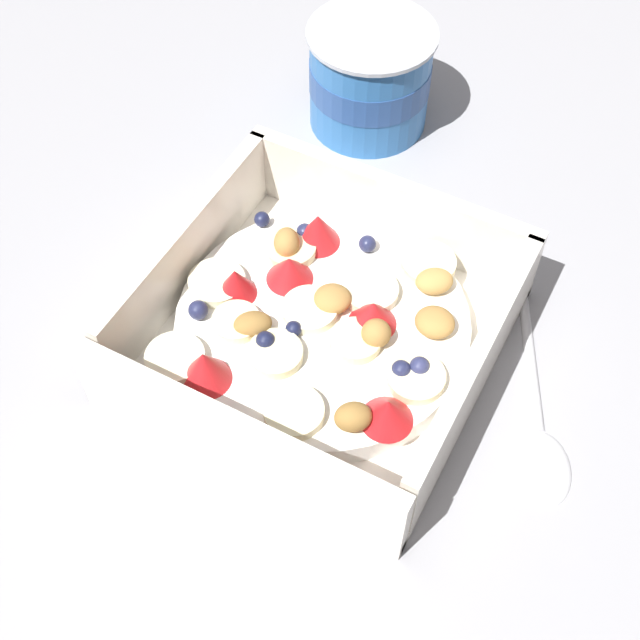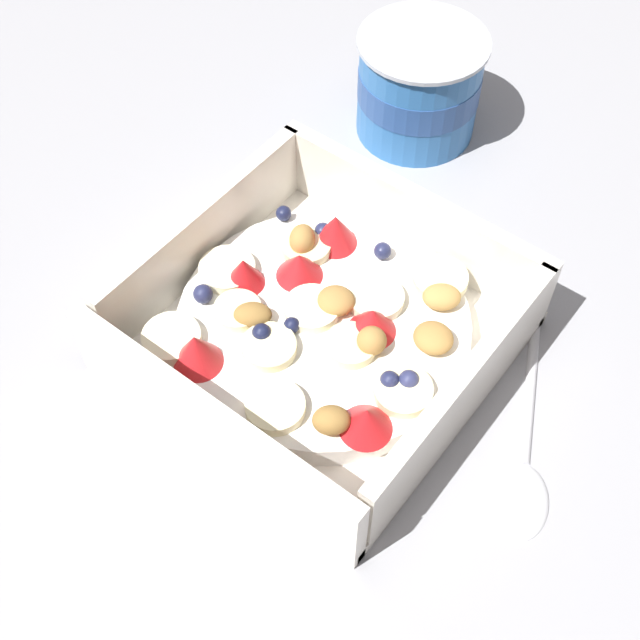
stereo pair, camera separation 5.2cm
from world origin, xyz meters
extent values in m
plane|color=#9E9EA3|center=(0.00, 0.00, 0.00)|extent=(2.40, 2.40, 0.00)
cube|color=white|center=(-0.02, 0.00, 0.01)|extent=(0.21, 0.21, 0.01)
cube|color=white|center=(-0.02, -0.10, 0.03)|extent=(0.21, 0.01, 0.06)
cube|color=white|center=(-0.02, 0.09, 0.03)|extent=(0.21, 0.01, 0.06)
cube|color=white|center=(-0.12, 0.00, 0.03)|extent=(0.01, 0.19, 0.06)
cube|color=white|center=(0.08, 0.00, 0.03)|extent=(0.01, 0.19, 0.06)
cylinder|color=white|center=(-0.02, 0.00, 0.02)|extent=(0.18, 0.18, 0.02)
cylinder|color=beige|center=(0.02, 0.07, 0.03)|extent=(0.05, 0.05, 0.01)
cylinder|color=beige|center=(-0.06, 0.04, 0.03)|extent=(0.05, 0.05, 0.01)
cylinder|color=#F7EFC6|center=(-0.03, 0.00, 0.03)|extent=(0.04, 0.04, 0.01)
cylinder|color=#F4EAB7|center=(-0.06, -0.03, 0.03)|extent=(0.04, 0.04, 0.01)
cylinder|color=#F4EAB7|center=(0.00, -0.07, 0.03)|extent=(0.05, 0.05, 0.01)
cylinder|color=#F7EFC6|center=(0.00, 0.03, 0.03)|extent=(0.05, 0.05, 0.01)
cylinder|color=beige|center=(0.05, -0.01, 0.03)|extent=(0.04, 0.04, 0.01)
cylinder|color=#F7EFC6|center=(-0.08, -0.07, 0.03)|extent=(0.04, 0.04, 0.01)
cylinder|color=beige|center=(-0.03, -0.04, 0.03)|extent=(0.05, 0.05, 0.01)
cylinder|color=#F7EFC6|center=(-0.09, -0.01, 0.03)|extent=(0.05, 0.05, 0.01)
cylinder|color=beige|center=(0.01, -0.01, 0.03)|extent=(0.04, 0.04, 0.01)
cone|color=red|center=(-0.05, 0.02, 0.04)|extent=(0.03, 0.03, 0.02)
cone|color=red|center=(0.05, -0.05, 0.04)|extent=(0.03, 0.03, 0.02)
cone|color=red|center=(-0.06, -0.07, 0.04)|extent=(0.04, 0.04, 0.03)
cone|color=red|center=(-0.05, 0.05, 0.04)|extent=(0.03, 0.03, 0.02)
cone|color=red|center=(-0.07, -0.01, 0.04)|extent=(0.03, 0.03, 0.02)
cone|color=red|center=(0.01, 0.01, 0.04)|extent=(0.04, 0.04, 0.02)
sphere|color=#23284C|center=(-0.02, 0.06, 0.03)|extent=(0.01, 0.01, 0.01)
sphere|color=#191E3D|center=(-0.02, 0.01, 0.03)|extent=(0.01, 0.01, 0.01)
sphere|color=#23284C|center=(-0.09, -0.03, 0.03)|extent=(0.01, 0.01, 0.01)
sphere|color=#23284C|center=(0.04, -0.01, 0.03)|extent=(0.01, 0.01, 0.01)
sphere|color=#191E3D|center=(-0.03, -0.02, 0.03)|extent=(0.01, 0.01, 0.01)
sphere|color=navy|center=(0.05, -0.01, 0.03)|extent=(0.01, 0.01, 0.01)
sphere|color=#23284C|center=(-0.06, 0.05, 0.03)|extent=(0.01, 0.01, 0.01)
sphere|color=#191E3D|center=(-0.04, -0.03, 0.03)|extent=(0.01, 0.01, 0.01)
sphere|color=#191E3D|center=(-0.09, 0.05, 0.03)|extent=(0.01, 0.01, 0.01)
ellipsoid|color=#AD7F42|center=(-0.02, 0.01, 0.03)|extent=(0.03, 0.03, 0.01)
ellipsoid|color=#AD7F42|center=(-0.06, 0.04, 0.04)|extent=(0.02, 0.03, 0.02)
ellipsoid|color=olive|center=(0.03, -0.06, 0.04)|extent=(0.03, 0.03, 0.02)
ellipsoid|color=#AD7F42|center=(0.02, 0.00, 0.04)|extent=(0.02, 0.02, 0.02)
ellipsoid|color=#AD7F42|center=(0.05, 0.03, 0.03)|extent=(0.03, 0.03, 0.01)
ellipsoid|color=tan|center=(0.03, 0.05, 0.03)|extent=(0.03, 0.03, 0.01)
ellipsoid|color=olive|center=(-0.05, -0.03, 0.03)|extent=(0.03, 0.03, 0.01)
ellipsoid|color=silver|center=(0.14, -0.02, 0.00)|extent=(0.05, 0.06, 0.01)
cylinder|color=silver|center=(0.10, 0.06, 0.00)|extent=(0.06, 0.12, 0.01)
cylinder|color=#3370B7|center=(-0.09, 0.21, 0.04)|extent=(0.09, 0.09, 0.08)
cylinder|color=#2D5193|center=(-0.09, 0.21, 0.04)|extent=(0.09, 0.09, 0.02)
cylinder|color=#B7BCC6|center=(-0.09, 0.21, 0.08)|extent=(0.10, 0.10, 0.00)
camera|label=1|loc=(0.13, -0.27, 0.45)|focal=48.12mm
camera|label=2|loc=(0.17, -0.25, 0.45)|focal=48.12mm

